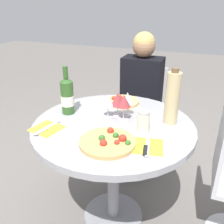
{
  "coord_description": "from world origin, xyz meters",
  "views": [
    {
      "loc": [
        0.46,
        -1.2,
        1.4
      ],
      "look_at": [
        0.01,
        -0.06,
        0.83
      ],
      "focal_mm": 40.0,
      "sensor_mm": 36.0,
      "label": 1
    }
  ],
  "objects": [
    {
      "name": "wine_glass_front_left",
      "position": [
        -0.06,
        0.07,
        0.83
      ],
      "size": [
        0.07,
        0.07,
        0.14
      ],
      "color": "silver",
      "rests_on": "dining_table"
    },
    {
      "name": "wine_glass_back_right",
      "position": [
        0.04,
        0.14,
        0.84
      ],
      "size": [
        0.07,
        0.07,
        0.15
      ],
      "color": "silver",
      "rests_on": "dining_table"
    },
    {
      "name": "place_setting_left",
      "position": [
        -0.32,
        -0.2,
        0.73
      ],
      "size": [
        0.18,
        0.19,
        0.01
      ],
      "color": "yellow",
      "rests_on": "dining_table"
    },
    {
      "name": "place_setting_right",
      "position": [
        0.24,
        -0.17,
        0.73
      ],
      "size": [
        0.18,
        0.19,
        0.01
      ],
      "color": "yellow",
      "rests_on": "dining_table"
    },
    {
      "name": "sugar_shaker",
      "position": [
        0.18,
        -0.02,
        0.79
      ],
      "size": [
        0.07,
        0.07,
        0.12
      ],
      "color": "silver",
      "rests_on": "dining_table"
    },
    {
      "name": "dining_table",
      "position": [
        0.0,
        0.0,
        0.61
      ],
      "size": [
        0.94,
        0.94,
        0.73
      ],
      "color": "gray",
      "rests_on": "ground_plane"
    },
    {
      "name": "ground_plane",
      "position": [
        0.0,
        0.0,
        0.0
      ],
      "size": [
        12.0,
        12.0,
        0.0
      ],
      "primitive_type": "plane",
      "color": "slate",
      "rests_on": "ground"
    },
    {
      "name": "chair_behind_diner",
      "position": [
        -0.04,
        0.83,
        0.41
      ],
      "size": [
        0.37,
        0.37,
        0.84
      ],
      "rotation": [
        0.0,
        0.0,
        3.14
      ],
      "color": "silver",
      "rests_on": "ground_plane"
    },
    {
      "name": "wine_glass_front_right",
      "position": [
        0.04,
        0.07,
        0.85
      ],
      "size": [
        0.08,
        0.08,
        0.16
      ],
      "color": "silver",
      "rests_on": "dining_table"
    },
    {
      "name": "pizza_large",
      "position": [
        0.06,
        -0.21,
        0.74
      ],
      "size": [
        0.28,
        0.28,
        0.05
      ],
      "color": "tan",
      "rests_on": "dining_table"
    },
    {
      "name": "seated_diner",
      "position": [
        -0.04,
        0.69,
        0.52
      ],
      "size": [
        0.33,
        0.42,
        1.15
      ],
      "rotation": [
        0.0,
        0.0,
        3.14
      ],
      "color": "black",
      "rests_on": "ground_plane"
    },
    {
      "name": "wine_glass_center",
      "position": [
        -0.01,
        0.1,
        0.84
      ],
      "size": [
        0.08,
        0.08,
        0.15
      ],
      "color": "silver",
      "rests_on": "dining_table"
    },
    {
      "name": "pizza_small_far",
      "position": [
        -0.05,
        0.31,
        0.74
      ],
      "size": [
        0.22,
        0.22,
        0.04
      ],
      "color": "#DBB26B",
      "rests_on": "dining_table"
    },
    {
      "name": "wine_bottle",
      "position": [
        -0.32,
        0.03,
        0.84
      ],
      "size": [
        0.08,
        0.08,
        0.3
      ],
      "color": "#2D5623",
      "rests_on": "dining_table"
    },
    {
      "name": "tall_carafe",
      "position": [
        0.3,
        0.13,
        0.88
      ],
      "size": [
        0.08,
        0.08,
        0.32
      ],
      "color": "tan",
      "rests_on": "dining_table"
    }
  ]
}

